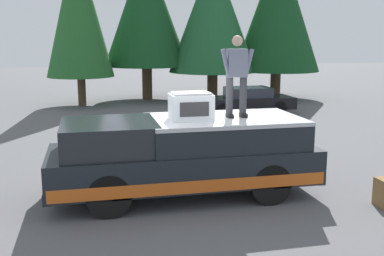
{
  "coord_description": "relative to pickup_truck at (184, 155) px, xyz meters",
  "views": [
    {
      "loc": [
        -9.22,
        1.8,
        3.31
      ],
      "look_at": [
        0.41,
        -0.38,
        1.35
      ],
      "focal_mm": 43.07,
      "sensor_mm": 36.0,
      "label": 1
    }
  ],
  "objects": [
    {
      "name": "conifer_center_right",
      "position": [
        13.93,
        2.19,
        3.74
      ],
      "size": [
        3.21,
        3.21,
        7.84
      ],
      "color": "#4C3826",
      "rests_on": "ground"
    },
    {
      "name": "conifer_far_left",
      "position": [
        14.4,
        -8.13,
        3.91
      ],
      "size": [
        4.58,
        4.58,
        8.09
      ],
      "color": "#4C3826",
      "rests_on": "ground"
    },
    {
      "name": "pickup_truck",
      "position": [
        0.0,
        0.0,
        0.0
      ],
      "size": [
        2.01,
        5.54,
        1.65
      ],
      "color": "black",
      "rests_on": "ground"
    },
    {
      "name": "conifer_center_left",
      "position": [
        15.53,
        -1.23,
        3.92
      ],
      "size": [
        4.46,
        4.46,
        7.84
      ],
      "color": "#4C3826",
      "rests_on": "ground"
    },
    {
      "name": "parked_car_black",
      "position": [
        9.77,
        -4.82,
        -0.29
      ],
      "size": [
        1.64,
        4.1,
        1.16
      ],
      "color": "black",
      "rests_on": "ground"
    },
    {
      "name": "compressor_unit",
      "position": [
        -0.1,
        -0.13,
        1.05
      ],
      "size": [
        0.65,
        0.84,
        0.56
      ],
      "color": "silver",
      "rests_on": "pickup_truck"
    },
    {
      "name": "person_on_truck_bed",
      "position": [
        -0.01,
        -1.13,
        1.68
      ],
      "size": [
        0.29,
        0.72,
        1.69
      ],
      "color": "#333338",
      "rests_on": "pickup_truck"
    },
    {
      "name": "ground_plane",
      "position": [
        0.09,
        0.09,
        -0.87
      ],
      "size": [
        90.0,
        90.0,
        0.0
      ],
      "primitive_type": "plane",
      "color": "#565659"
    },
    {
      "name": "conifer_left",
      "position": [
        14.6,
        -4.61,
        3.63
      ],
      "size": [
        4.61,
        4.61,
        7.54
      ],
      "color": "#4C3826",
      "rests_on": "ground"
    }
  ]
}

